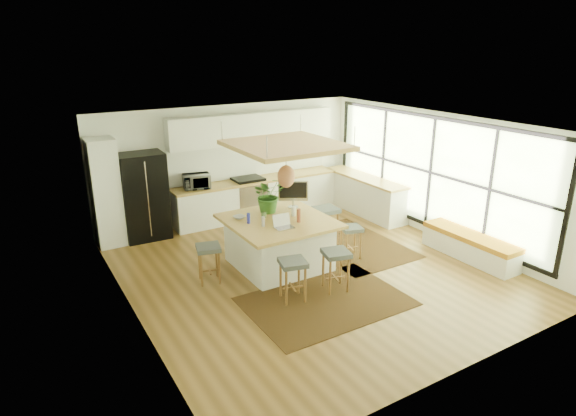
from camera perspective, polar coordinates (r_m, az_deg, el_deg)
floor at (r=9.20m, az=2.70°, el=-7.15°), size 7.00×7.00×0.00m
ceiling at (r=8.38m, az=2.98°, el=9.68°), size 7.00×7.00×0.00m
wall_back at (r=11.66m, az=-6.82°, el=5.42°), size 6.50×0.00×6.50m
wall_front at (r=6.32m, az=20.92°, el=-7.62°), size 6.50×0.00×6.50m
wall_left at (r=7.49m, az=-18.35°, el=-3.14°), size 0.00×7.00×7.00m
wall_right at (r=10.78m, az=17.37°, el=3.58°), size 0.00×7.00×7.00m
window_wall at (r=10.75m, az=17.29°, el=3.82°), size 0.10×6.20×2.60m
pantry at (r=10.58m, az=-20.70°, el=1.66°), size 0.55×0.60×2.25m
back_counter_base at (r=11.85m, az=-3.59°, el=1.17°), size 4.20×0.60×0.88m
back_counter_top at (r=11.72m, az=-3.63°, el=3.31°), size 4.24×0.64×0.05m
backsplash at (r=11.87m, az=-4.35°, el=5.74°), size 4.20×0.02×0.80m
upper_cabinets at (r=11.57m, az=-4.09°, el=9.45°), size 4.20×0.34×0.70m
range at (r=11.73m, az=-4.67°, el=1.26°), size 0.76×0.62×1.00m
right_counter_base at (r=12.19m, az=9.00°, el=1.47°), size 0.60×2.50×0.88m
right_counter_top at (r=12.06m, az=9.11°, el=3.56°), size 0.64×2.54×0.05m
window_bench at (r=10.19m, az=20.61°, el=-4.22°), size 0.52×2.00×0.50m
ceiling_panel at (r=8.68m, az=-0.23°, el=5.65°), size 1.86×1.86×0.80m
rug_near at (r=8.13m, az=4.50°, el=-10.90°), size 2.60×1.80×0.01m
rug_right at (r=10.33m, az=7.33°, el=-4.26°), size 1.80×2.60×0.01m
fridge at (r=10.78m, az=-16.63°, el=1.28°), size 0.95×0.76×1.87m
island at (r=9.15m, az=-1.10°, el=-4.10°), size 1.85×1.85×0.93m
stool_near_left at (r=8.00m, az=0.56°, el=-8.50°), size 0.51×0.51×0.71m
stool_near_right at (r=8.35m, az=5.63°, el=-7.38°), size 0.52×0.52×0.72m
stool_right_front at (r=9.60m, az=7.42°, el=-3.83°), size 0.48×0.48×0.65m
stool_right_back at (r=10.23m, az=4.46°, el=-2.26°), size 0.49×0.49×0.79m
stool_left_side at (r=8.70m, az=-9.28°, el=-6.43°), size 0.50×0.50×0.69m
laptop at (r=8.53m, az=-0.44°, el=-1.62°), size 0.35×0.37×0.25m
monitor at (r=9.56m, az=0.60°, el=1.55°), size 0.62×0.49×0.56m
microwave at (r=11.06m, az=-10.72°, el=3.28°), size 0.64×0.44×0.40m
island_plant at (r=9.30m, az=-2.30°, el=1.15°), size 0.69×0.76×0.55m
island_bowl at (r=9.06m, az=-5.76°, el=-1.09°), size 0.26×0.26×0.05m
island_bottle_0 at (r=8.78m, az=-4.56°, el=-1.23°), size 0.07×0.07×0.19m
island_bottle_1 at (r=8.64m, az=-2.92°, el=-1.54°), size 0.07×0.07×0.19m
island_bottle_2 at (r=8.83m, az=1.26°, el=-1.07°), size 0.07×0.07×0.19m
island_bottle_3 at (r=9.15m, az=0.62°, el=-0.32°), size 0.07×0.07×0.19m
island_bottle_4 at (r=9.06m, az=-3.01°, el=-0.56°), size 0.07×0.07×0.19m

